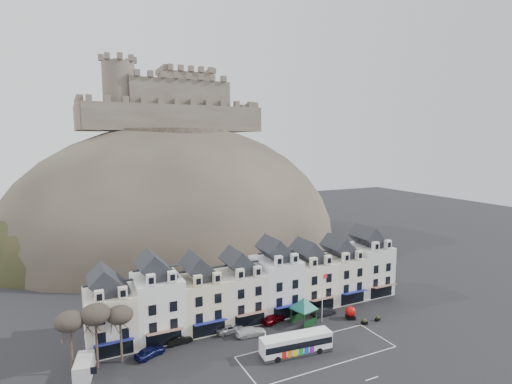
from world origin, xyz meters
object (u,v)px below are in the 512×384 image
bus (296,343)px  car_navy (150,352)px  car_maroon (273,318)px  white_van (84,367)px  car_white (251,332)px  bus_shelter (304,303)px  car_silver (230,328)px  car_charcoal (324,311)px  car_black (179,340)px  flagpole (323,294)px  red_buoy (350,312)px

bus → car_navy: bearing=161.8°
car_navy → car_maroon: 20.23m
white_van → car_white: 23.28m
bus_shelter → car_silver: bus_shelter is taller
car_maroon → car_charcoal: car_maroon is taller
bus → car_silver: bus is taller
car_black → car_white: size_ratio=0.80×
car_black → car_charcoal: bearing=-96.4°
flagpole → car_charcoal: 4.71m
bus_shelter → car_white: 9.78m
car_silver → car_charcoal: size_ratio=1.06×
car_maroon → car_silver: bearing=73.0°
car_black → car_silver: size_ratio=0.86×
red_buoy → car_maroon: bearing=160.2°
car_maroon → flagpole: bearing=-131.3°
red_buoy → white_van: white_van is taller
car_charcoal → car_black: bearing=88.4°
car_maroon → red_buoy: bearing=-126.8°
flagpole → white_van: size_ratio=1.65×
flagpole → white_van: flagpole is taller
flagpole → car_maroon: 8.91m
bus_shelter → car_charcoal: bearing=-2.2°
car_black → car_silver: bearing=-92.5°
car_white → car_maroon: (5.20, 2.49, 0.07)m
flagpole → car_maroon: flagpole is taller
bus → flagpole: flagpole is taller
bus → car_black: bearing=150.3°
bus → car_black: (-13.82, 9.83, -0.97)m
bus_shelter → car_white: (-9.40, 0.00, -2.72)m
bus_shelter → white_van: 32.76m
car_navy → car_maroon: size_ratio=0.97×
car_white → white_van: bearing=96.2°
white_van → car_white: (23.28, 0.00, -0.39)m
red_buoy → white_van: 40.69m
car_black → car_charcoal: 24.58m
flagpole → car_charcoal: size_ratio=1.98×
flagpole → car_black: bearing=172.0°
bus → car_charcoal: (10.73, 8.49, -0.91)m
white_van → car_black: white_van is taller
red_buoy → car_silver: bearing=167.5°
flagpole → white_van: bearing=178.7°
bus_shelter → red_buoy: (7.97, -1.90, -2.31)m
flagpole → white_van: (-35.77, 0.81, -3.61)m
bus → car_black: size_ratio=2.77×
white_van → car_black: 13.11m
white_van → car_charcoal: size_ratio=1.20×
bus → bus_shelter: bus_shelter is taller
bus_shelter → car_black: bus_shelter is taller
flagpole → car_navy: bearing=176.8°
red_buoy → flagpole: 6.16m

